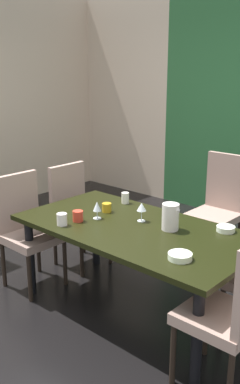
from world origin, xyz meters
TOP-DOWN VIEW (x-y plane):
  - ground_plane at (0.00, 0.00)m, footprint 5.23×5.45m
  - back_panel_interior at (-1.79, 2.67)m, footprint 1.65×0.10m
  - dining_table at (0.64, 0.07)m, footprint 1.84×0.97m
  - chair_head_far at (0.62, 1.40)m, footprint 0.44×0.45m
  - chair_right_near at (1.63, -0.22)m, footprint 0.44×0.44m
  - chair_left_near at (-0.35, -0.22)m, footprint 0.45×0.44m
  - chair_left_far at (-0.35, 0.36)m, footprint 0.45×0.44m
  - wine_glass_north at (0.61, 0.19)m, footprint 0.07×0.07m
  - wine_glass_rear at (0.31, -0.00)m, footprint 0.07×0.07m
  - serving_bowl_front at (1.20, 0.44)m, footprint 0.14×0.14m
  - serving_bowl_center at (1.23, -0.18)m, footprint 0.15×0.15m
  - cup_west at (0.24, -0.14)m, footprint 0.08×0.08m
  - cup_near_window at (0.21, 0.45)m, footprint 0.07×0.07m
  - cup_corner at (0.21, -0.28)m, footprint 0.08×0.08m
  - cup_south at (0.25, 0.17)m, footprint 0.08×0.08m
  - pitcher_right at (0.88, 0.20)m, footprint 0.14×0.13m

SIDE VIEW (x-z plane):
  - ground_plane at x=0.00m, z-range -0.02..0.00m
  - chair_left_far at x=-0.35m, z-range 0.05..1.03m
  - chair_left_near at x=-0.35m, z-range 0.05..1.04m
  - chair_right_near at x=1.63m, z-range 0.05..1.05m
  - chair_head_far at x=0.62m, z-range 0.04..1.10m
  - dining_table at x=0.64m, z-range 0.28..0.99m
  - serving_bowl_front at x=1.20m, z-range 0.71..0.75m
  - serving_bowl_center at x=1.23m, z-range 0.71..0.75m
  - cup_south at x=0.25m, z-range 0.71..0.79m
  - cup_west at x=0.24m, z-range 0.71..0.80m
  - cup_corner at x=0.21m, z-range 0.71..0.80m
  - cup_near_window at x=0.21m, z-range 0.71..0.81m
  - wine_glass_rear at x=0.31m, z-range 0.74..0.88m
  - pitcher_right at x=0.88m, z-range 0.71..0.91m
  - wine_glass_north at x=0.61m, z-range 0.75..0.90m
  - back_panel_interior at x=-1.79m, z-range 0.00..2.85m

